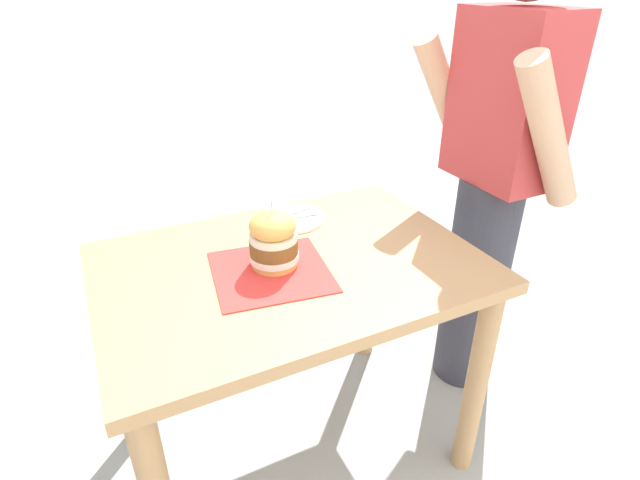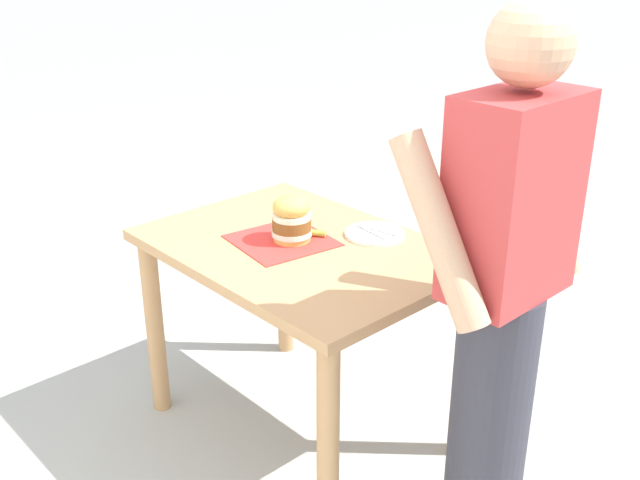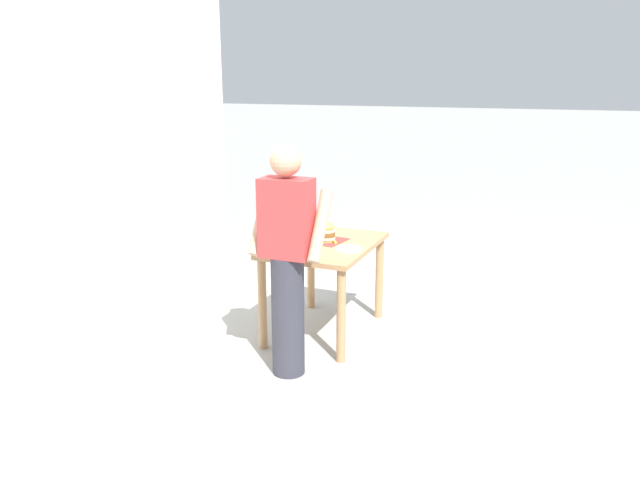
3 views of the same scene
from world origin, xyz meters
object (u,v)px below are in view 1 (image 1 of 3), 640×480
at_px(pickle_spear, 274,246).
at_px(diner_across_table, 493,183).
at_px(patio_table, 291,300).
at_px(side_plate_with_forks, 292,218).
at_px(sandwich, 274,240).

height_order(pickle_spear, diner_across_table, diner_across_table).
xyz_separation_m(patio_table, pickle_spear, (-0.09, -0.01, 0.15)).
distance_m(patio_table, diner_across_table, 0.84).
height_order(pickle_spear, side_plate_with_forks, pickle_spear).
bearing_deg(sandwich, patio_table, 94.74).
height_order(sandwich, pickle_spear, sandwich).
bearing_deg(side_plate_with_forks, patio_table, -25.00).
bearing_deg(side_plate_with_forks, sandwich, -32.89).
height_order(side_plate_with_forks, diner_across_table, diner_across_table).
relative_size(side_plate_with_forks, diner_across_table, 0.13).
distance_m(patio_table, sandwich, 0.23).
relative_size(patio_table, diner_across_table, 0.66).
xyz_separation_m(patio_table, sandwich, (0.00, -0.05, 0.22)).
bearing_deg(patio_table, pickle_spear, -170.19).
distance_m(pickle_spear, diner_across_table, 0.83).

